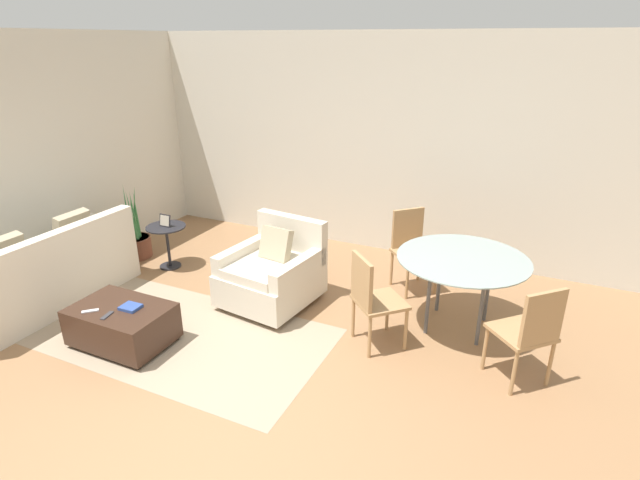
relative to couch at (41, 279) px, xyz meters
name	(u,v)px	position (x,y,z in m)	size (l,w,h in m)	color
ground_plane	(211,406)	(2.57, -0.57, -0.30)	(20.00, 20.00, 0.00)	#936B47
wall_back	(372,146)	(2.57, 3.02, 1.07)	(12.00, 0.06, 2.75)	beige
wall_left	(60,156)	(-0.56, 0.93, 1.07)	(0.06, 12.00, 2.75)	beige
area_rug	(184,336)	(1.75, 0.13, -0.30)	(2.75, 1.53, 0.01)	gray
couch	(41,279)	(0.00, 0.00, 0.00)	(0.87, 1.99, 0.91)	beige
armchair	(273,273)	(2.18, 1.10, 0.03)	(0.96, 1.03, 0.87)	beige
ottoman	(122,324)	(1.32, -0.19, -0.09)	(0.88, 0.60, 0.38)	#382319
book_stack	(131,307)	(1.43, -0.17, 0.09)	(0.18, 0.15, 0.03)	#2D478C
tv_remote_primary	(90,311)	(1.14, -0.36, 0.08)	(0.13, 0.13, 0.01)	#B7B7BC
tv_remote_secondary	(107,315)	(1.34, -0.35, 0.08)	(0.07, 0.14, 0.01)	#333338
potted_plant	(135,241)	(-0.05, 1.38, -0.09)	(0.39, 0.39, 0.97)	brown
side_table	(167,238)	(0.56, 1.32, 0.08)	(0.48, 0.48, 0.54)	black
picture_frame	(165,221)	(0.56, 1.32, 0.31)	(0.16, 0.06, 0.15)	black
dining_table	(462,265)	(4.07, 1.41, 0.37)	(1.24, 1.24, 0.74)	#8C9E99
dining_chair_near_left	(372,295)	(3.40, 0.75, 0.21)	(0.59, 0.59, 0.90)	tan
dining_chair_near_right	(530,329)	(4.73, 0.75, 0.21)	(0.59, 0.59, 0.90)	tan
dining_chair_far_left	(411,244)	(3.40, 2.08, 0.21)	(0.59, 0.59, 0.90)	tan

